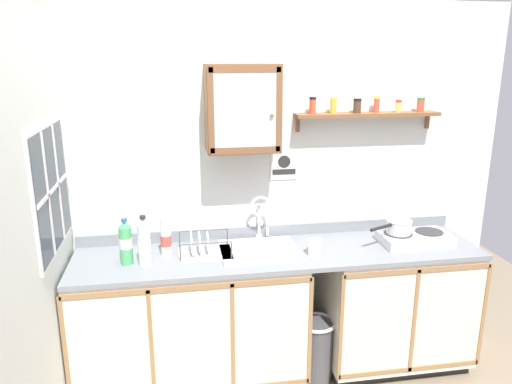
{
  "coord_description": "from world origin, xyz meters",
  "views": [
    {
      "loc": [
        -0.65,
        -2.65,
        2.16
      ],
      "look_at": [
        -0.14,
        0.39,
        1.29
      ],
      "focal_mm": 34.51,
      "sensor_mm": 36.0,
      "label": 1
    }
  ],
  "objects_px": {
    "hot_plate_stove": "(415,238)",
    "warning_sign": "(284,165)",
    "bottle_water_clear_2": "(144,243)",
    "bottle_opaque_white_0": "(166,236)",
    "bottle_soda_green_1": "(126,243)",
    "sink": "(259,255)",
    "dish_rack": "(203,250)",
    "wall_cabinet": "(242,108)",
    "trash_bin": "(316,348)",
    "mug": "(314,247)",
    "saucepan": "(398,226)"
  },
  "relations": [
    {
      "from": "hot_plate_stove",
      "to": "warning_sign",
      "type": "height_order",
      "value": "warning_sign"
    },
    {
      "from": "hot_plate_stove",
      "to": "bottle_water_clear_2",
      "type": "distance_m",
      "value": 1.8
    },
    {
      "from": "hot_plate_stove",
      "to": "bottle_opaque_white_0",
      "type": "bearing_deg",
      "value": 177.63
    },
    {
      "from": "bottle_opaque_white_0",
      "to": "bottle_soda_green_1",
      "type": "height_order",
      "value": "bottle_opaque_white_0"
    },
    {
      "from": "bottle_soda_green_1",
      "to": "sink",
      "type": "bearing_deg",
      "value": 5.04
    },
    {
      "from": "sink",
      "to": "bottle_soda_green_1",
      "type": "distance_m",
      "value": 0.86
    },
    {
      "from": "bottle_opaque_white_0",
      "to": "dish_rack",
      "type": "relative_size",
      "value": 0.87
    },
    {
      "from": "wall_cabinet",
      "to": "trash_bin",
      "type": "height_order",
      "value": "wall_cabinet"
    },
    {
      "from": "mug",
      "to": "trash_bin",
      "type": "distance_m",
      "value": 0.74
    },
    {
      "from": "bottle_water_clear_2",
      "to": "trash_bin",
      "type": "distance_m",
      "value": 1.38
    },
    {
      "from": "mug",
      "to": "warning_sign",
      "type": "xyz_separation_m",
      "value": [
        -0.12,
        0.38,
        0.46
      ]
    },
    {
      "from": "bottle_water_clear_2",
      "to": "mug",
      "type": "bearing_deg",
      "value": -1.25
    },
    {
      "from": "saucepan",
      "to": "mug",
      "type": "distance_m",
      "value": 0.63
    },
    {
      "from": "warning_sign",
      "to": "trash_bin",
      "type": "xyz_separation_m",
      "value": [
        0.15,
        -0.38,
        -1.2
      ]
    },
    {
      "from": "bottle_opaque_white_0",
      "to": "trash_bin",
      "type": "relative_size",
      "value": 0.68
    },
    {
      "from": "warning_sign",
      "to": "trash_bin",
      "type": "bearing_deg",
      "value": -68.3
    },
    {
      "from": "bottle_water_clear_2",
      "to": "saucepan",
      "type": "bearing_deg",
      "value": 2.52
    },
    {
      "from": "sink",
      "to": "bottle_water_clear_2",
      "type": "xyz_separation_m",
      "value": [
        -0.73,
        -0.11,
        0.18
      ]
    },
    {
      "from": "bottle_opaque_white_0",
      "to": "wall_cabinet",
      "type": "relative_size",
      "value": 0.55
    },
    {
      "from": "saucepan",
      "to": "trash_bin",
      "type": "height_order",
      "value": "saucepan"
    },
    {
      "from": "sink",
      "to": "trash_bin",
      "type": "bearing_deg",
      "value": -20.28
    },
    {
      "from": "sink",
      "to": "mug",
      "type": "distance_m",
      "value": 0.37
    },
    {
      "from": "bottle_soda_green_1",
      "to": "wall_cabinet",
      "type": "relative_size",
      "value": 0.53
    },
    {
      "from": "wall_cabinet",
      "to": "warning_sign",
      "type": "height_order",
      "value": "wall_cabinet"
    },
    {
      "from": "mug",
      "to": "saucepan",
      "type": "bearing_deg",
      "value": 8.96
    },
    {
      "from": "bottle_soda_green_1",
      "to": "trash_bin",
      "type": "height_order",
      "value": "bottle_soda_green_1"
    },
    {
      "from": "dish_rack",
      "to": "wall_cabinet",
      "type": "bearing_deg",
      "value": 26.66
    },
    {
      "from": "bottle_soda_green_1",
      "to": "warning_sign",
      "type": "relative_size",
      "value": 1.44
    },
    {
      "from": "wall_cabinet",
      "to": "hot_plate_stove",
      "type": "bearing_deg",
      "value": -8.69
    },
    {
      "from": "hot_plate_stove",
      "to": "trash_bin",
      "type": "xyz_separation_m",
      "value": [
        -0.7,
        -0.08,
        -0.72
      ]
    },
    {
      "from": "bottle_water_clear_2",
      "to": "trash_bin",
      "type": "height_order",
      "value": "bottle_water_clear_2"
    },
    {
      "from": "dish_rack",
      "to": "trash_bin",
      "type": "height_order",
      "value": "dish_rack"
    },
    {
      "from": "dish_rack",
      "to": "trash_bin",
      "type": "relative_size",
      "value": 0.79
    },
    {
      "from": "warning_sign",
      "to": "trash_bin",
      "type": "height_order",
      "value": "warning_sign"
    },
    {
      "from": "saucepan",
      "to": "bottle_opaque_white_0",
      "type": "bearing_deg",
      "value": 178.1
    },
    {
      "from": "hot_plate_stove",
      "to": "bottle_soda_green_1",
      "type": "bearing_deg",
      "value": -179.32
    },
    {
      "from": "dish_rack",
      "to": "warning_sign",
      "type": "height_order",
      "value": "warning_sign"
    },
    {
      "from": "saucepan",
      "to": "wall_cabinet",
      "type": "relative_size",
      "value": 0.62
    },
    {
      "from": "bottle_opaque_white_0",
      "to": "bottle_water_clear_2",
      "type": "bearing_deg",
      "value": -135.4
    },
    {
      "from": "bottle_water_clear_2",
      "to": "trash_bin",
      "type": "relative_size",
      "value": 0.72
    },
    {
      "from": "wall_cabinet",
      "to": "bottle_water_clear_2",
      "type": "bearing_deg",
      "value": -160.01
    },
    {
      "from": "mug",
      "to": "trash_bin",
      "type": "height_order",
      "value": "mug"
    },
    {
      "from": "wall_cabinet",
      "to": "dish_rack",
      "type": "bearing_deg",
      "value": -153.34
    },
    {
      "from": "sink",
      "to": "saucepan",
      "type": "xyz_separation_m",
      "value": [
        0.95,
        -0.03,
        0.15
      ]
    },
    {
      "from": "bottle_soda_green_1",
      "to": "dish_rack",
      "type": "distance_m",
      "value": 0.49
    },
    {
      "from": "bottle_opaque_white_0",
      "to": "wall_cabinet",
      "type": "height_order",
      "value": "wall_cabinet"
    },
    {
      "from": "sink",
      "to": "bottle_opaque_white_0",
      "type": "distance_m",
      "value": 0.62
    },
    {
      "from": "hot_plate_stove",
      "to": "dish_rack",
      "type": "xyz_separation_m",
      "value": [
        -1.43,
        0.04,
        0.0
      ]
    },
    {
      "from": "hot_plate_stove",
      "to": "bottle_water_clear_2",
      "type": "bearing_deg",
      "value": -178.2
    },
    {
      "from": "wall_cabinet",
      "to": "warning_sign",
      "type": "distance_m",
      "value": 0.52
    }
  ]
}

